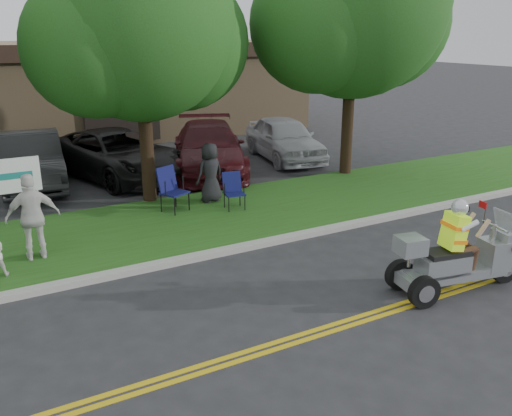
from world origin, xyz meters
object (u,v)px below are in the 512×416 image
trike_scooter (455,260)px  parked_car_mid (118,154)px  spectator_adult_right (33,217)px  parked_car_right (209,148)px  lawn_chair_a (233,188)px  parked_car_left (32,160)px  parked_car_far_right (284,138)px  lawn_chair_b (171,186)px

trike_scooter → parked_car_mid: 11.20m
spectator_adult_right → parked_car_right: spectator_adult_right is taller
lawn_chair_a → parked_car_left: bearing=137.7°
lawn_chair_a → trike_scooter: bearing=-67.8°
parked_car_left → parked_car_right: (5.36, -1.03, 0.00)m
lawn_chair_a → parked_car_right: size_ratio=0.17×
trike_scooter → parked_car_left: bearing=127.3°
parked_car_far_right → trike_scooter: bearing=-95.3°
parked_car_mid → parked_car_far_right: 6.01m
parked_car_mid → parked_car_far_right: size_ratio=1.21×
lawn_chair_b → parked_car_right: (2.66, 3.55, 0.06)m
spectator_adult_right → parked_car_left: 6.22m
lawn_chair_a → parked_car_left: (-4.17, 5.16, 0.16)m
lawn_chair_b → parked_car_left: 5.32m
lawn_chair_b → parked_car_far_right: size_ratio=0.25×
trike_scooter → parked_car_far_right: (2.89, 10.42, 0.16)m
parked_car_mid → parked_car_right: (2.86, -0.67, 0.04)m
spectator_adult_right → parked_car_right: bearing=-138.1°
parked_car_right → parked_car_left: bearing=-170.0°
parked_car_left → parked_car_right: parked_car_right is taller
lawn_chair_a → parked_car_far_right: parked_car_far_right is taller
lawn_chair_b → parked_car_mid: parked_car_mid is taller
trike_scooter → parked_car_far_right: 10.82m
trike_scooter → parked_car_mid: (-3.11, 10.76, 0.15)m
lawn_chair_b → spectator_adult_right: bearing=-180.0°
parked_car_left → parked_car_mid: parked_car_left is taller
lawn_chair_b → lawn_chair_a: bearing=-46.2°
spectator_adult_right → parked_car_mid: (3.26, 5.80, -0.23)m
lawn_chair_a → parked_car_far_right: (4.32, 4.46, 0.14)m
lawn_chair_a → parked_car_right: bearing=82.7°
trike_scooter → parked_car_mid: bearing=116.7°
lawn_chair_a → lawn_chair_b: lawn_chair_b is taller
spectator_adult_right → parked_car_right: size_ratio=0.32×
parked_car_mid → parked_car_left: bearing=155.1°
parked_car_right → spectator_adult_right: bearing=-119.1°
parked_car_mid → parked_car_right: bearing=-29.6°
trike_scooter → parked_car_right: 10.10m
parked_car_left → parked_car_far_right: 8.52m
spectator_adult_right → parked_car_far_right: bearing=-147.5°
lawn_chair_a → parked_car_right: parked_car_right is taller
trike_scooter → parked_car_left: (-5.61, 11.13, 0.18)m
lawn_chair_b → parked_car_left: size_ratio=0.23×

